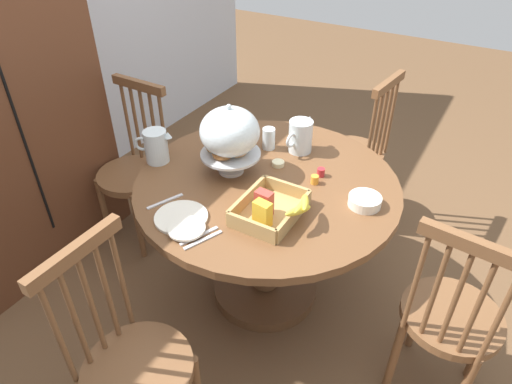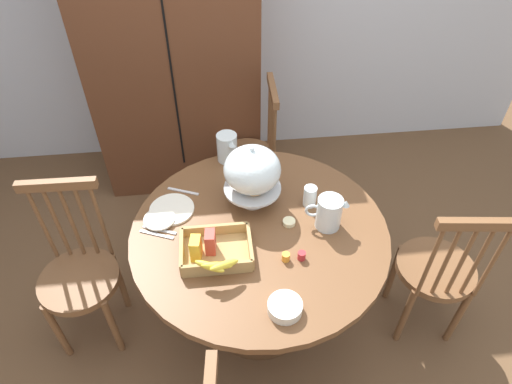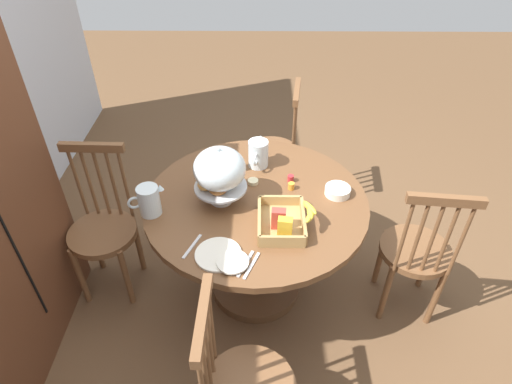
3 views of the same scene
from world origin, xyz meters
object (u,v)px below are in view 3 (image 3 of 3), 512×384
object	(u,v)px
dining_table	(256,227)
windsor_chair_far_side	(416,253)
cereal_basket	(285,221)
butter_dish	(253,182)
pastry_stand_with_dome	(220,171)
milk_pitcher	(149,202)
china_plate_large	(218,254)
windsor_chair_by_cabinet	(104,230)
windsor_chair_near_window	(275,152)
cereal_bowl	(338,191)
orange_juice_pitcher	(258,155)
china_plate_small	(233,262)
drinking_glass	(233,163)

from	to	relation	value
dining_table	windsor_chair_far_side	distance (m)	0.91
cereal_basket	butter_dish	size ratio (longest dim) A/B	5.27
pastry_stand_with_dome	milk_pitcher	size ratio (longest dim) A/B	1.82
butter_dish	china_plate_large	bearing A→B (deg)	164.56
windsor_chair_by_cabinet	butter_dish	world-z (taller)	windsor_chair_by_cabinet
windsor_chair_near_window	milk_pitcher	world-z (taller)	windsor_chair_near_window
cereal_bowl	windsor_chair_by_cabinet	bearing A→B (deg)	90.00
orange_juice_pitcher	milk_pitcher	bearing A→B (deg)	128.15
windsor_chair_near_window	cereal_basket	bearing A→B (deg)	-179.23
windsor_chair_by_cabinet	china_plate_small	distance (m)	1.01
windsor_chair_far_side	orange_juice_pitcher	size ratio (longest dim) A/B	4.86
orange_juice_pitcher	drinking_glass	bearing A→B (deg)	110.74
dining_table	milk_pitcher	distance (m)	0.63
windsor_chair_by_cabinet	orange_juice_pitcher	world-z (taller)	windsor_chair_by_cabinet
dining_table	cereal_bowl	bearing A→B (deg)	-83.75
windsor_chair_far_side	milk_pitcher	xyz separation A→B (m)	(0.00, 1.45, 0.36)
windsor_chair_near_window	windsor_chair_far_side	size ratio (longest dim) A/B	1.00
windsor_chair_far_side	cereal_basket	size ratio (longest dim) A/B	3.09
dining_table	cereal_basket	distance (m)	0.36
windsor_chair_by_cabinet	china_plate_large	xyz separation A→B (m)	(-0.46, -0.74, 0.29)
dining_table	milk_pitcher	size ratio (longest dim) A/B	6.45
windsor_chair_far_side	cereal_bowl	distance (m)	0.57
pastry_stand_with_dome	cereal_bowl	distance (m)	0.66
pastry_stand_with_dome	drinking_glass	distance (m)	0.32
cereal_basket	drinking_glass	bearing A→B (deg)	30.46
orange_juice_pitcher	china_plate_small	distance (m)	0.80
milk_pitcher	drinking_glass	xyz separation A→B (m)	(0.38, -0.41, -0.02)
dining_table	milk_pitcher	bearing A→B (deg)	101.95
windsor_chair_near_window	drinking_glass	distance (m)	0.77
windsor_chair_far_side	butter_dish	size ratio (longest dim) A/B	16.25
windsor_chair_near_window	china_plate_large	size ratio (longest dim) A/B	4.43
dining_table	windsor_chair_far_side	size ratio (longest dim) A/B	1.25
windsor_chair_by_cabinet	pastry_stand_with_dome	size ratio (longest dim) A/B	2.83
cereal_basket	windsor_chair_far_side	bearing A→B (deg)	-82.45
milk_pitcher	cereal_basket	world-z (taller)	milk_pitcher
pastry_stand_with_dome	butter_dish	bearing A→B (deg)	-46.97
milk_pitcher	pastry_stand_with_dome	bearing A→B (deg)	-74.22
milk_pitcher	china_plate_small	bearing A→B (deg)	-128.49
dining_table	windsor_chair_by_cabinet	size ratio (longest dim) A/B	1.25
orange_juice_pitcher	dining_table	bearing A→B (deg)	178.24
windsor_chair_by_cabinet	windsor_chair_far_side	size ratio (longest dim) A/B	1.00
windsor_chair_near_window	pastry_stand_with_dome	bearing A→B (deg)	160.77
cereal_basket	china_plate_small	bearing A→B (deg)	135.20
windsor_chair_near_window	pastry_stand_with_dome	size ratio (longest dim) A/B	2.83
windsor_chair_by_cabinet	milk_pitcher	xyz separation A→B (m)	(-0.16, -0.36, 0.36)
windsor_chair_near_window	cereal_bowl	bearing A→B (deg)	-159.68
cereal_bowl	butter_dish	world-z (taller)	cereal_bowl
cereal_basket	china_plate_small	xyz separation A→B (m)	(-0.25, 0.25, -0.03)
milk_pitcher	drinking_glass	bearing A→B (deg)	-46.98
milk_pitcher	china_plate_small	world-z (taller)	milk_pitcher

